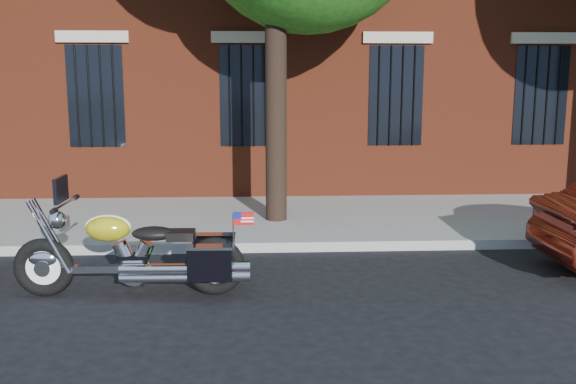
{
  "coord_description": "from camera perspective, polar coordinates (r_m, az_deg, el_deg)",
  "views": [
    {
      "loc": [
        0.15,
        -7.93,
        2.57
      ],
      "look_at": [
        0.6,
        0.8,
        1.01
      ],
      "focal_mm": 40.0,
      "sensor_mm": 36.0,
      "label": 1
    }
  ],
  "objects": [
    {
      "name": "sidewalk",
      "position": [
        11.46,
        -3.6,
        -2.44
      ],
      "size": [
        40.0,
        3.6,
        0.15
      ],
      "primitive_type": "cube",
      "color": "gray",
      "rests_on": "ground"
    },
    {
      "name": "motorcycle",
      "position": [
        7.8,
        -12.9,
        -5.61
      ],
      "size": [
        2.84,
        0.83,
        1.44
      ],
      "rotation": [
        0.0,
        0.0,
        -0.02
      ],
      "color": "black",
      "rests_on": "ground"
    },
    {
      "name": "ground",
      "position": [
        8.34,
        -3.84,
        -7.83
      ],
      "size": [
        120.0,
        120.0,
        0.0
      ],
      "primitive_type": "plane",
      "color": "black",
      "rests_on": "ground"
    },
    {
      "name": "curb",
      "position": [
        9.64,
        -3.72,
        -4.87
      ],
      "size": [
        40.0,
        0.16,
        0.15
      ],
      "primitive_type": "cube",
      "color": "gray",
      "rests_on": "ground"
    }
  ]
}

